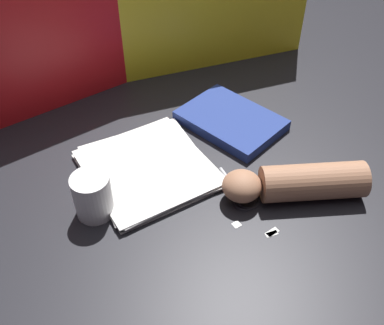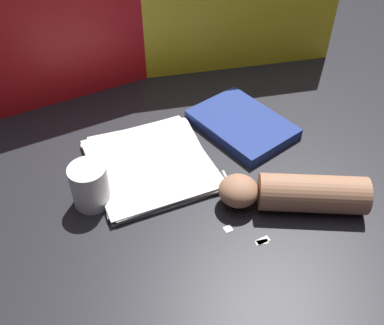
{
  "view_description": "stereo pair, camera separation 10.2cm",
  "coord_description": "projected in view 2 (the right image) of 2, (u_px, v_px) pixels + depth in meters",
  "views": [
    {
      "loc": [
        -0.37,
        -0.65,
        0.75
      ],
      "look_at": [
        -0.02,
        0.01,
        0.06
      ],
      "focal_mm": 42.0,
      "sensor_mm": 36.0,
      "label": 1
    },
    {
      "loc": [
        -0.28,
        -0.69,
        0.75
      ],
      "look_at": [
        -0.02,
        0.01,
        0.06
      ],
      "focal_mm": 42.0,
      "sensor_mm": 36.0,
      "label": 2
    }
  ],
  "objects": [
    {
      "name": "ground_plane",
      "position": [
        203.0,
        181.0,
        1.06
      ],
      "size": [
        6.0,
        6.0,
        0.0
      ],
      "primitive_type": "plane",
      "color": "black"
    },
    {
      "name": "backdrop_panel_left",
      "position": [
        92.0,
        24.0,
        1.2
      ],
      "size": [
        0.63,
        0.11,
        0.41
      ],
      "color": "red",
      "rests_on": "ground_plane"
    },
    {
      "name": "backdrop_panel_center",
      "position": [
        194.0,
        13.0,
        1.28
      ],
      "size": [
        0.88,
        0.14,
        0.38
      ],
      "color": "yellow",
      "rests_on": "ground_plane"
    },
    {
      "name": "paper_stack",
      "position": [
        150.0,
        164.0,
        1.09
      ],
      "size": [
        0.3,
        0.32,
        0.02
      ],
      "color": "white",
      "rests_on": "ground_plane"
    },
    {
      "name": "book_closed",
      "position": [
        242.0,
        124.0,
        1.19
      ],
      "size": [
        0.26,
        0.31,
        0.03
      ],
      "color": "navy",
      "rests_on": "ground_plane"
    },
    {
      "name": "scissors",
      "position": [
        239.0,
        199.0,
        1.01
      ],
      "size": [
        0.07,
        0.15,
        0.01
      ],
      "color": "silver",
      "rests_on": "ground_plane"
    },
    {
      "name": "hand_forearm",
      "position": [
        295.0,
        193.0,
        0.97
      ],
      "size": [
        0.33,
        0.2,
        0.08
      ],
      "color": "#A87556",
      "rests_on": "ground_plane"
    },
    {
      "name": "paper_scrap_near",
      "position": [
        262.0,
        242.0,
        0.93
      ],
      "size": [
        0.03,
        0.01,
        0.0
      ],
      "color": "white",
      "rests_on": "ground_plane"
    },
    {
      "name": "paper_scrap_mid",
      "position": [
        229.0,
        228.0,
        0.95
      ],
      "size": [
        0.02,
        0.02,
        0.0
      ],
      "color": "white",
      "rests_on": "ground_plane"
    },
    {
      "name": "paper_scrap_far",
      "position": [
        263.0,
        240.0,
        0.93
      ],
      "size": [
        0.03,
        0.02,
        0.0
      ],
      "color": "white",
      "rests_on": "ground_plane"
    },
    {
      "name": "paper_scrap_side",
      "position": [
        290.0,
        199.0,
        1.01
      ],
      "size": [
        0.03,
        0.03,
        0.0
      ],
      "color": "white",
      "rests_on": "ground_plane"
    },
    {
      "name": "mug",
      "position": [
        90.0,
        186.0,
        0.98
      ],
      "size": [
        0.08,
        0.08,
        0.1
      ],
      "color": "white",
      "rests_on": "ground_plane"
    }
  ]
}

